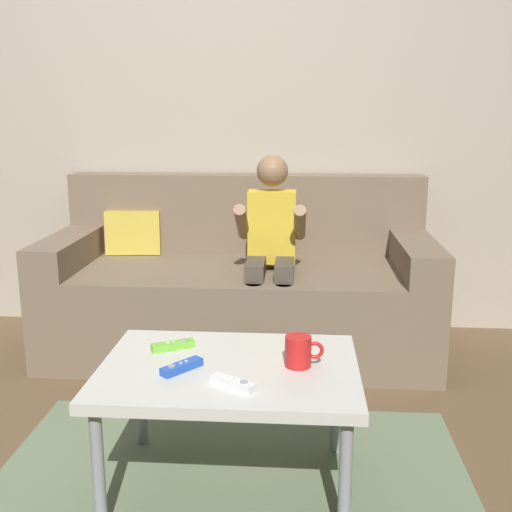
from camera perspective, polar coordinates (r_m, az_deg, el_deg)
The scene contains 10 objects.
ground_plane at distance 2.04m, azimuth -12.27°, elevation -22.06°, with size 8.80×8.80×0.00m, color brown.
wall_back at distance 3.38m, azimuth -4.83°, elevation 14.54°, with size 4.40×0.05×2.50m, color #B2A38E.
couch at distance 3.09m, azimuth -1.50°, elevation -3.16°, with size 1.85×0.80×0.85m.
person_seated_on_couch at distance 2.84m, azimuth 1.39°, elevation 0.86°, with size 0.32×0.39×0.97m.
coffee_table at distance 1.93m, azimuth -2.50°, elevation -11.15°, with size 0.79×0.57×0.42m.
area_rug at distance 2.11m, azimuth -2.39°, elevation -20.36°, with size 1.55×1.07×0.01m, color #6B7A5B.
game_remote_blue_near_edge at distance 1.88m, azimuth -6.88°, elevation -10.12°, with size 0.12×0.13×0.03m.
game_remote_lime_center at distance 2.05m, azimuth -7.67°, elevation -8.18°, with size 0.14×0.10×0.03m.
game_remote_white_far_corner at distance 1.77m, azimuth -2.15°, elevation -11.64°, with size 0.14×0.10×0.03m.
coffee_mug at distance 1.89m, azimuth 4.00°, elevation -8.76°, with size 0.12×0.08×0.09m.
Camera 1 is at (0.52, -1.59, 1.17)m, focal length 43.34 mm.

